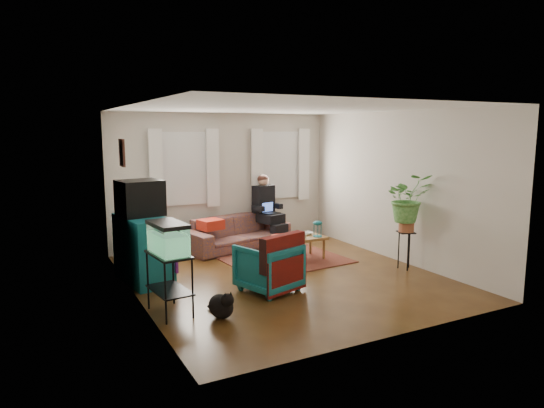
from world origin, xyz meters
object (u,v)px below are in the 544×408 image
aquarium_stand (170,284)px  armchair (269,264)px  sofa (237,227)px  plant_stand (405,250)px  coffee_table (297,249)px  side_table (147,242)px  dresser (143,249)px

aquarium_stand → armchair: (1.49, 0.22, -0.00)m
sofa → plant_stand: bearing=-67.9°
coffee_table → plant_stand: (1.31, -1.30, 0.11)m
plant_stand → armchair: bearing=178.2°
aquarium_stand → side_table: bearing=76.4°
dresser → armchair: 1.94m
sofa → side_table: (-1.74, -0.04, -0.10)m
sofa → dresser: size_ratio=1.90×
armchair → plant_stand: bearing=160.3°
sofa → coffee_table: size_ratio=2.12×
sofa → coffee_table: (0.59, -1.29, -0.21)m
side_table → plant_stand: (3.63, -2.56, -0.00)m
dresser → aquarium_stand: (-0.01, -1.47, -0.12)m
dresser → armchair: size_ratio=1.45×
coffee_table → armchair: bearing=-136.8°
sofa → side_table: 1.75m
armchair → aquarium_stand: bearing=-9.6°
aquarium_stand → dresser: bearing=83.4°
dresser → side_table: bearing=66.1°
side_table → aquarium_stand: aquarium_stand is taller
side_table → aquarium_stand: size_ratio=0.82×
side_table → armchair: size_ratio=0.83×
side_table → armchair: 2.73m
dresser → plant_stand: dresser is taller
armchair → sofa: bearing=-121.3°
aquarium_stand → armchair: bearing=2.1°
side_table → armchair: (1.14, -2.48, 0.07)m
side_table → sofa: bearing=1.2°
sofa → plant_stand: (1.89, -2.60, -0.10)m
dresser → aquarium_stand: size_ratio=1.44×
armchair → side_table: bearing=-83.1°
dresser → coffee_table: size_ratio=1.12×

